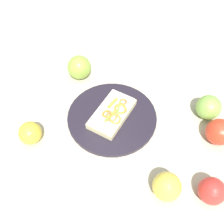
{
  "coord_description": "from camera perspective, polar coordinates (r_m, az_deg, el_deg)",
  "views": [
    {
      "loc": [
        0.32,
        -0.39,
        0.68
      ],
      "look_at": [
        0.0,
        0.0,
        0.03
      ],
      "focal_mm": 42.1,
      "sensor_mm": 36.0,
      "label": 1
    }
  ],
  "objects": [
    {
      "name": "apple_3",
      "position": [
        0.83,
        22.25,
        -4.03
      ],
      "size": [
        0.1,
        0.1,
        0.08
      ],
      "primitive_type": "sphere",
      "rotation": [
        0.0,
        0.0,
        0.37
      ],
      "color": "red",
      "rests_on": "ground_plane"
    },
    {
      "name": "apple_0",
      "position": [
        0.95,
        -7.12,
        9.58
      ],
      "size": [
        0.11,
        0.11,
        0.08
      ],
      "primitive_type": "sphere",
      "rotation": [
        0.0,
        0.0,
        2.02
      ],
      "color": "#8DB43F",
      "rests_on": "ground_plane"
    },
    {
      "name": "apple_4",
      "position": [
        0.81,
        -17.33,
        -4.38
      ],
      "size": [
        0.09,
        0.09,
        0.07
      ],
      "primitive_type": "sphere",
      "rotation": [
        0.0,
        0.0,
        1.1
      ],
      "color": "gold",
      "rests_on": "ground_plane"
    },
    {
      "name": "plate",
      "position": [
        0.84,
        -0.0,
        -1.08
      ],
      "size": [
        0.28,
        0.28,
        0.01
      ],
      "primitive_type": "cylinder",
      "color": "black",
      "rests_on": "ground_plane"
    },
    {
      "name": "apple_2",
      "position": [
        0.87,
        20.22,
        0.96
      ],
      "size": [
        0.09,
        0.09,
        0.08
      ],
      "primitive_type": "sphere",
      "rotation": [
        0.0,
        0.0,
        0.15
      ],
      "color": "#81B449",
      "rests_on": "ground_plane"
    },
    {
      "name": "apple_1",
      "position": [
        0.73,
        20.86,
        -15.7
      ],
      "size": [
        0.1,
        0.1,
        0.07
      ],
      "primitive_type": "sphere",
      "rotation": [
        0.0,
        0.0,
        5.2
      ],
      "color": "red",
      "rests_on": "ground_plane"
    },
    {
      "name": "apple_5",
      "position": [
        0.71,
        11.8,
        -15.55
      ],
      "size": [
        0.1,
        0.1,
        0.07
      ],
      "primitive_type": "sphere",
      "rotation": [
        0.0,
        0.0,
        4.07
      ],
      "color": "gold",
      "rests_on": "ground_plane"
    },
    {
      "name": "ground_plane",
      "position": [
        0.84,
        -0.0,
        -1.32
      ],
      "size": [
        2.0,
        2.0,
        0.0
      ],
      "primitive_type": "plane",
      "color": "#B8AD98",
      "rests_on": "ground"
    },
    {
      "name": "sandwich",
      "position": [
        0.82,
        0.05,
        -0.17
      ],
      "size": [
        0.12,
        0.18,
        0.04
      ],
      "rotation": [
        0.0,
        0.0,
        1.73
      ],
      "color": "beige",
      "rests_on": "plate"
    }
  ]
}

